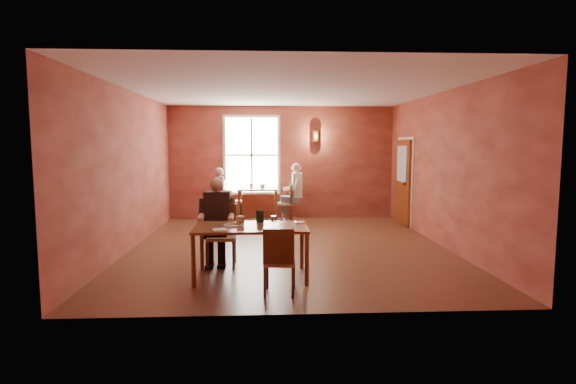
{
  "coord_description": "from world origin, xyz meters",
  "views": [
    {
      "loc": [
        -0.45,
        -8.56,
        1.98
      ],
      "look_at": [
        0.0,
        0.2,
        1.05
      ],
      "focal_mm": 28.0,
      "sensor_mm": 36.0,
      "label": 1
    }
  ],
  "objects_px": {
    "chair_diner_maroon": "(232,201)",
    "chair_diner_main": "(222,236)",
    "second_table": "(258,205)",
    "diner_maroon": "(231,196)",
    "diner_white": "(284,194)",
    "diner_main": "(221,225)",
    "chair_diner_white": "(283,203)",
    "main_table": "(251,252)",
    "chair_empty": "(280,260)"
  },
  "relations": [
    {
      "from": "chair_diner_white",
      "to": "diner_white",
      "type": "height_order",
      "value": "diner_white"
    },
    {
      "from": "chair_empty",
      "to": "chair_diner_main",
      "type": "bearing_deg",
      "value": 128.24
    },
    {
      "from": "diner_main",
      "to": "chair_diner_white",
      "type": "bearing_deg",
      "value": -105.4
    },
    {
      "from": "second_table",
      "to": "diner_maroon",
      "type": "height_order",
      "value": "diner_maroon"
    },
    {
      "from": "second_table",
      "to": "chair_diner_white",
      "type": "xyz_separation_m",
      "value": [
        0.65,
        0.0,
        0.05
      ]
    },
    {
      "from": "diner_main",
      "to": "diner_white",
      "type": "height_order",
      "value": "diner_white"
    },
    {
      "from": "chair_diner_main",
      "to": "diner_white",
      "type": "distance_m",
      "value": 4.4
    },
    {
      "from": "chair_empty",
      "to": "diner_white",
      "type": "relative_size",
      "value": 0.63
    },
    {
      "from": "second_table",
      "to": "chair_diner_white",
      "type": "height_order",
      "value": "chair_diner_white"
    },
    {
      "from": "main_table",
      "to": "chair_diner_main",
      "type": "relative_size",
      "value": 1.66
    },
    {
      "from": "chair_diner_main",
      "to": "diner_maroon",
      "type": "bearing_deg",
      "value": -87.88
    },
    {
      "from": "diner_main",
      "to": "diner_maroon",
      "type": "bearing_deg",
      "value": -87.9
    },
    {
      "from": "chair_diner_white",
      "to": "chair_diner_maroon",
      "type": "relative_size",
      "value": 0.89
    },
    {
      "from": "diner_white",
      "to": "chair_diner_maroon",
      "type": "xyz_separation_m",
      "value": [
        -1.33,
        0.0,
        -0.18
      ]
    },
    {
      "from": "chair_diner_main",
      "to": "second_table",
      "type": "relative_size",
      "value": 1.01
    },
    {
      "from": "chair_empty",
      "to": "diner_white",
      "type": "height_order",
      "value": "diner_white"
    },
    {
      "from": "diner_maroon",
      "to": "second_table",
      "type": "bearing_deg",
      "value": 90.0
    },
    {
      "from": "chair_diner_main",
      "to": "chair_diner_maroon",
      "type": "bearing_deg",
      "value": -88.29
    },
    {
      "from": "main_table",
      "to": "diner_main",
      "type": "bearing_deg",
      "value": 128.88
    },
    {
      "from": "chair_diner_main",
      "to": "diner_main",
      "type": "relative_size",
      "value": 0.72
    },
    {
      "from": "second_table",
      "to": "diner_maroon",
      "type": "xyz_separation_m",
      "value": [
        -0.68,
        0.0,
        0.24
      ]
    },
    {
      "from": "chair_diner_main",
      "to": "chair_diner_maroon",
      "type": "distance_m",
      "value": 4.23
    },
    {
      "from": "diner_main",
      "to": "diner_white",
      "type": "relative_size",
      "value": 0.96
    },
    {
      "from": "chair_diner_main",
      "to": "chair_empty",
      "type": "distance_m",
      "value": 1.68
    },
    {
      "from": "chair_diner_white",
      "to": "diner_white",
      "type": "distance_m",
      "value": 0.24
    },
    {
      "from": "chair_diner_white",
      "to": "diner_main",
      "type": "bearing_deg",
      "value": 164.6
    },
    {
      "from": "second_table",
      "to": "main_table",
      "type": "bearing_deg",
      "value": -90.28
    },
    {
      "from": "chair_diner_maroon",
      "to": "second_table",
      "type": "bearing_deg",
      "value": 90.0
    },
    {
      "from": "chair_diner_maroon",
      "to": "chair_diner_main",
      "type": "bearing_deg",
      "value": 1.71
    },
    {
      "from": "chair_empty",
      "to": "second_table",
      "type": "relative_size",
      "value": 0.91
    },
    {
      "from": "chair_diner_main",
      "to": "chair_empty",
      "type": "relative_size",
      "value": 1.1
    },
    {
      "from": "diner_maroon",
      "to": "chair_empty",
      "type": "bearing_deg",
      "value": 10.58
    },
    {
      "from": "chair_diner_maroon",
      "to": "diner_maroon",
      "type": "bearing_deg",
      "value": -90.0
    },
    {
      "from": "diner_main",
      "to": "diner_maroon",
      "type": "xyz_separation_m",
      "value": [
        -0.16,
        4.26,
        -0.02
      ]
    },
    {
      "from": "second_table",
      "to": "diner_maroon",
      "type": "distance_m",
      "value": 0.72
    },
    {
      "from": "chair_empty",
      "to": "second_table",
      "type": "height_order",
      "value": "chair_empty"
    },
    {
      "from": "main_table",
      "to": "diner_white",
      "type": "relative_size",
      "value": 1.14
    },
    {
      "from": "chair_diner_white",
      "to": "diner_white",
      "type": "xyz_separation_m",
      "value": [
        0.03,
        0.0,
        0.24
      ]
    },
    {
      "from": "second_table",
      "to": "diner_white",
      "type": "bearing_deg",
      "value": 0.0
    },
    {
      "from": "chair_diner_main",
      "to": "chair_diner_maroon",
      "type": "xyz_separation_m",
      "value": [
        -0.13,
        4.23,
        0.04
      ]
    },
    {
      "from": "main_table",
      "to": "chair_empty",
      "type": "distance_m",
      "value": 0.86
    },
    {
      "from": "chair_diner_main",
      "to": "second_table",
      "type": "distance_m",
      "value": 4.26
    },
    {
      "from": "chair_empty",
      "to": "main_table",
      "type": "bearing_deg",
      "value": 123.33
    },
    {
      "from": "main_table",
      "to": "chair_empty",
      "type": "bearing_deg",
      "value": -62.5
    },
    {
      "from": "diner_main",
      "to": "chair_diner_main",
      "type": "bearing_deg",
      "value": -90.0
    },
    {
      "from": "main_table",
      "to": "diner_maroon",
      "type": "distance_m",
      "value": 4.93
    },
    {
      "from": "chair_diner_main",
      "to": "main_table",
      "type": "bearing_deg",
      "value": 127.57
    },
    {
      "from": "chair_diner_white",
      "to": "diner_white",
      "type": "bearing_deg",
      "value": -90.0
    },
    {
      "from": "diner_main",
      "to": "chair_diner_white",
      "type": "xyz_separation_m",
      "value": [
        1.17,
        4.26,
        -0.21
      ]
    },
    {
      "from": "diner_main",
      "to": "second_table",
      "type": "xyz_separation_m",
      "value": [
        0.52,
        4.26,
        -0.26
      ]
    }
  ]
}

